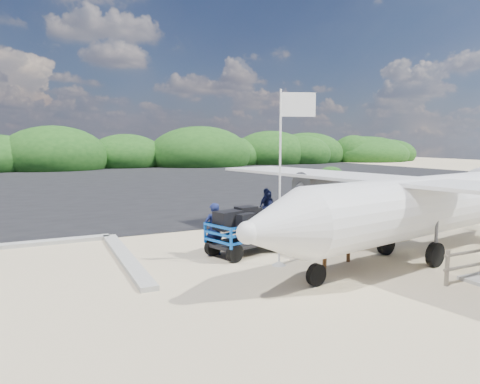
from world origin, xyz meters
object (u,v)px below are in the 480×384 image
object	(u,v)px
baggage_cart	(245,253)
aircraft_large	(312,182)
flagpole	(279,265)
signboard	(337,267)
crew_c	(267,206)
crew_b	(267,208)
crew_a	(214,229)

from	to	relation	value
baggage_cart	aircraft_large	size ratio (longest dim) A/B	0.16
flagpole	signboard	xyz separation A→B (m)	(1.57, -0.93, 0.00)
flagpole	aircraft_large	world-z (taller)	flagpole
baggage_cart	signboard	distance (m)	3.32
flagpole	signboard	world-z (taller)	flagpole
crew_c	baggage_cart	bearing A→B (deg)	32.54
aircraft_large	crew_b	bearing A→B (deg)	39.23
crew_b	baggage_cart	bearing A→B (deg)	29.37
baggage_cart	crew_a	xyz separation A→B (m)	(-1.07, 0.29, 0.92)
flagpole	crew_c	world-z (taller)	flagpole
crew_c	crew_a	bearing A→B (deg)	22.77
baggage_cart	crew_b	world-z (taller)	crew_b
signboard	crew_a	size ratio (longest dim) A/B	0.93
baggage_cart	flagpole	distance (m)	1.81
flagpole	crew_a	distance (m)	2.67
crew_a	aircraft_large	distance (m)	27.91
signboard	crew_a	distance (m)	4.34
signboard	flagpole	bearing A→B (deg)	126.35
flagpole	crew_c	distance (m)	6.98
signboard	crew_a	bearing A→B (deg)	111.93
crew_b	crew_c	xyz separation A→B (m)	(0.03, 0.12, 0.05)
signboard	crew_c	world-z (taller)	crew_c
flagpole	aircraft_large	size ratio (longest dim) A/B	0.31
crew_b	aircraft_large	distance (m)	21.97
flagpole	crew_a	world-z (taller)	flagpole
flagpole	crew_a	xyz separation A→B (m)	(-1.42, 2.07, 0.92)
flagpole	crew_b	bearing A→B (deg)	64.10
crew_b	aircraft_large	size ratio (longest dim) A/B	0.09
crew_b	crew_c	bearing A→B (deg)	-126.36
baggage_cart	aircraft_large	bearing A→B (deg)	31.90
crew_c	crew_b	bearing A→B (deg)	56.29
baggage_cart	flagpole	xyz separation A→B (m)	(0.35, -1.78, 0.00)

